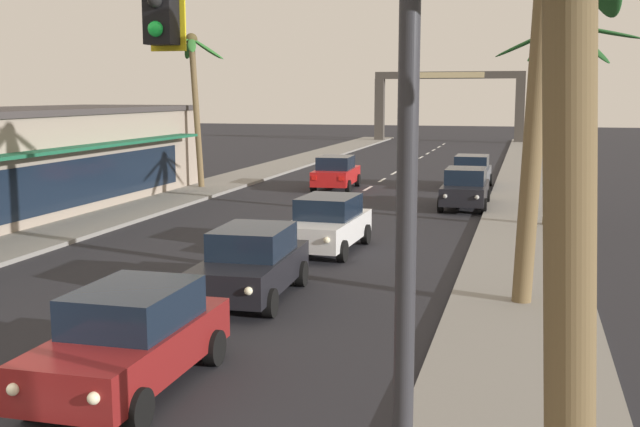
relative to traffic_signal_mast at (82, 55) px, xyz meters
name	(u,v)px	position (x,y,z in m)	size (l,w,h in m)	color
sidewalk_right	(525,228)	(4.90, 20.20, -5.14)	(3.20, 110.00, 0.14)	gray
sidewalk_left	(127,211)	(-10.70, 20.20, -5.14)	(3.20, 110.00, 0.14)	gray
lane_markings	(320,223)	(-2.46, 19.65, -5.21)	(4.28, 86.94, 0.01)	silver
traffic_signal_mast	(82,55)	(0.00, 0.00, 0.00)	(11.57, 0.41, 7.33)	#2D2D33
sedan_lead_at_stop_bar	(131,338)	(-1.19, 3.01, -4.36)	(1.96, 4.46, 1.68)	maroon
sedan_third_in_queue	(252,263)	(-1.25, 8.91, -4.36)	(2.10, 4.51, 1.68)	black
sedan_fifth_in_queue	(328,223)	(-0.92, 14.81, -4.36)	(2.07, 4.50, 1.68)	silver
sedan_oncoming_far	(336,172)	(-4.38, 30.01, -4.36)	(2.11, 4.51, 1.68)	red
sedan_parked_nearest_kerb	(471,172)	(2.17, 32.11, -4.36)	(1.96, 4.46, 1.68)	#4C515B
sedan_parked_mid_kerb	(465,188)	(2.42, 25.06, -4.36)	(1.96, 4.46, 1.68)	black
palm_left_third	(193,76)	(-11.22, 28.22, 0.45)	(3.62, 3.33, 7.71)	brown
palm_right_nearest	(568,115)	(5.22, -1.31, -0.60)	(4.22, 4.09, 6.89)	brown
palm_right_second	(540,55)	(5.08, 9.73, 0.39)	(3.11, 2.81, 8.91)	brown
palm_right_third	(560,87)	(5.92, 20.77, -0.19)	(4.88, 4.28, 7.37)	brown
town_gateway_arch	(448,97)	(-2.90, 70.52, -0.75)	(14.65, 0.90, 6.92)	#423D38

